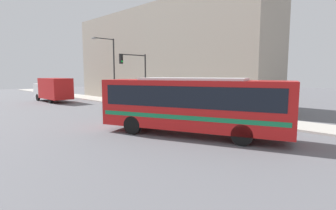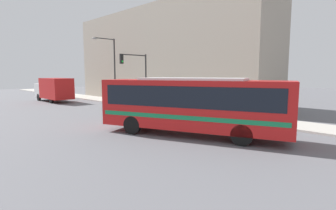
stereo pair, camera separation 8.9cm
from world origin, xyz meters
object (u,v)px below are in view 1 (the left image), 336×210
object	(u,v)px
traffic_light_pole	(137,71)
city_bus	(192,102)
delivery_truck	(53,89)
pedestrian_near_corner	(160,98)
parking_meter	(174,100)
street_lamp	(111,65)
pedestrian_mid_block	(168,100)
fire_hydrant	(209,111)

from	to	relation	value
traffic_light_pole	city_bus	bearing A→B (deg)	-113.72
delivery_truck	pedestrian_near_corner	xyz separation A→B (m)	(5.84, -13.83, -0.64)
parking_meter	pedestrian_near_corner	xyz separation A→B (m)	(1.36, 3.38, -0.08)
traffic_light_pole	street_lamp	distance (m)	6.10
delivery_truck	pedestrian_mid_block	size ratio (longest dim) A/B	4.44
fire_hydrant	parking_meter	distance (m)	4.10
street_lamp	traffic_light_pole	bearing A→B (deg)	-97.76
street_lamp	delivery_truck	bearing A→B (deg)	122.27
city_bus	traffic_light_pole	size ratio (longest dim) A/B	2.01
fire_hydrant	street_lamp	bearing A→B (deg)	90.55
traffic_light_pole	pedestrian_near_corner	world-z (taller)	traffic_light_pole
traffic_light_pole	pedestrian_near_corner	size ratio (longest dim) A/B	3.20
street_lamp	parking_meter	bearing A→B (deg)	-89.23
city_bus	pedestrian_mid_block	xyz separation A→B (m)	(6.69, 8.74, -0.96)
city_bus	traffic_light_pole	distance (m)	12.86
pedestrian_near_corner	pedestrian_mid_block	bearing A→B (deg)	-110.79
city_bus	traffic_light_pole	world-z (taller)	traffic_light_pole
street_lamp	pedestrian_mid_block	size ratio (longest dim) A/B	4.58
fire_hydrant	pedestrian_mid_block	bearing A→B (deg)	83.61
traffic_light_pole	parking_meter	world-z (taller)	traffic_light_pole
parking_meter	pedestrian_mid_block	size ratio (longest dim) A/B	0.85
city_bus	delivery_truck	bearing A→B (deg)	64.64
delivery_truck	street_lamp	bearing A→B (deg)	-57.73
delivery_truck	street_lamp	distance (m)	8.67
traffic_light_pole	pedestrian_mid_block	xyz separation A→B (m)	(1.57, -2.91, -2.88)
city_bus	pedestrian_near_corner	size ratio (longest dim) A/B	6.44
traffic_light_pole	pedestrian_near_corner	xyz separation A→B (m)	(2.31, -0.96, -2.86)
street_lamp	fire_hydrant	bearing A→B (deg)	-89.45
delivery_truck	street_lamp	world-z (taller)	street_lamp
city_bus	parking_meter	world-z (taller)	city_bus
delivery_truck	pedestrian_mid_block	bearing A→B (deg)	-72.10
traffic_light_pole	parking_meter	xyz separation A→B (m)	(0.96, -4.33, -2.77)
city_bus	fire_hydrant	xyz separation A→B (m)	(6.07, 3.24, -1.42)
traffic_light_pole	street_lamp	size ratio (longest dim) A/B	0.72
city_bus	delivery_truck	world-z (taller)	city_bus
traffic_light_pole	street_lamp	xyz separation A→B (m)	(0.82, 5.99, 0.79)
city_bus	fire_hydrant	world-z (taller)	city_bus
pedestrian_near_corner	pedestrian_mid_block	xyz separation A→B (m)	(-0.74, -1.95, -0.02)
fire_hydrant	traffic_light_pole	distance (m)	9.09
fire_hydrant	pedestrian_near_corner	size ratio (longest dim) A/B	0.45
delivery_truck	fire_hydrant	size ratio (longest dim) A/B	9.53
pedestrian_mid_block	parking_meter	bearing A→B (deg)	-113.32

